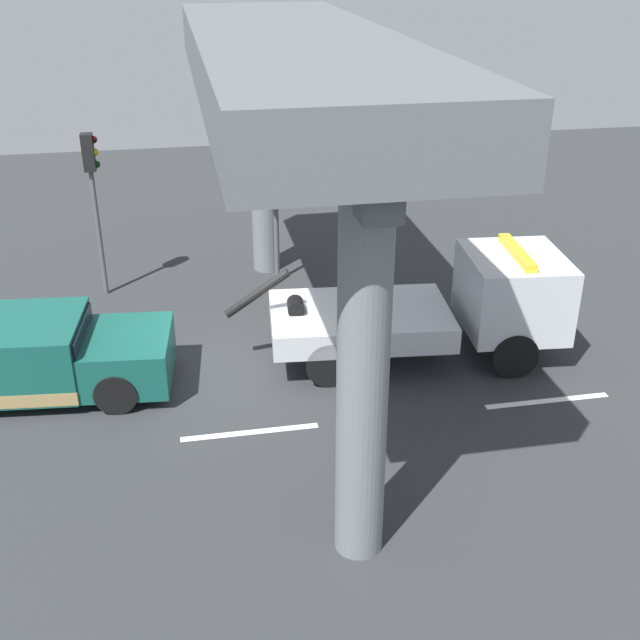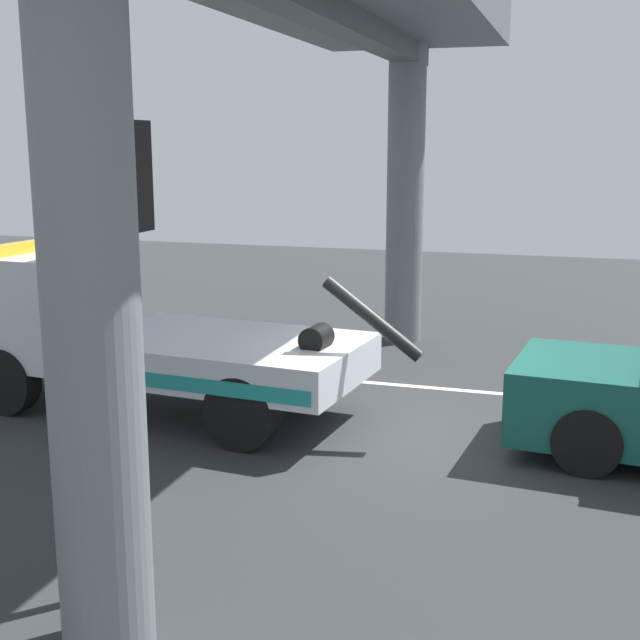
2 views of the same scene
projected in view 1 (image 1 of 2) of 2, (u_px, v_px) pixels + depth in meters
ground_plane at (239, 373)px, 16.87m from camera, size 60.00×40.00×0.10m
lane_stripe_mid at (250, 432)px, 14.79m from camera, size 2.60×0.16×0.01m
lane_stripe_east at (547, 401)px, 15.79m from camera, size 2.60×0.16×0.01m
tow_truck_white at (448, 305)px, 17.01m from camera, size 7.33×2.93×2.46m
towed_van_green at (27, 357)px, 15.80m from camera, size 5.37×2.63×1.58m
overpass_structure at (295, 85)px, 14.42m from camera, size 3.60×13.25×6.86m
traffic_light_near at (93, 180)px, 19.15m from camera, size 0.39×0.32×4.16m
traffic_light_far at (276, 172)px, 19.91m from camera, size 0.39×0.32×4.11m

